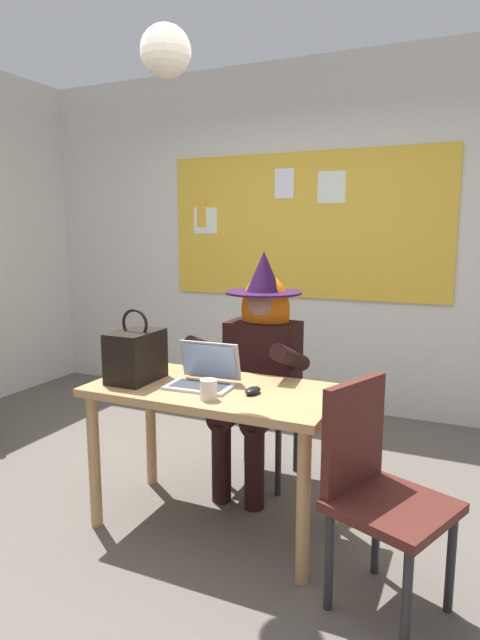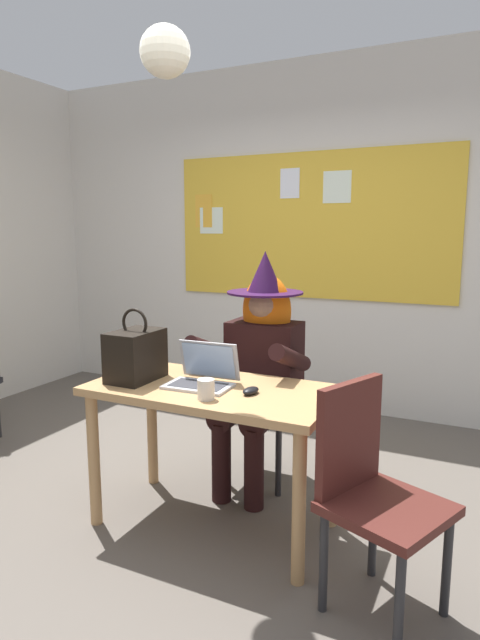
% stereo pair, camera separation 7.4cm
% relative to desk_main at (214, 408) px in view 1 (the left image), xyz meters
% --- Properties ---
extents(ground_plane, '(24.00, 24.00, 0.00)m').
position_rel_desk_main_xyz_m(ground_plane, '(-0.20, 0.03, -0.63)').
color(ground_plane, '#5B544C').
extents(wall_back_bulletin, '(5.20, 2.28, 2.89)m').
position_rel_desk_main_xyz_m(wall_back_bulletin, '(-0.20, 2.09, 0.82)').
color(wall_back_bulletin, silver).
rests_on(wall_back_bulletin, ground).
extents(desk_main, '(1.23, 0.64, 0.74)m').
position_rel_desk_main_xyz_m(desk_main, '(0.00, 0.00, 0.00)').
color(desk_main, tan).
rests_on(desk_main, ground).
extents(chair_at_desk, '(0.42, 0.42, 0.91)m').
position_rel_desk_main_xyz_m(chair_at_desk, '(0.02, 0.68, -0.12)').
color(chair_at_desk, '#2D3347').
rests_on(chair_at_desk, ground).
extents(person_costumed, '(0.59, 0.69, 1.39)m').
position_rel_desk_main_xyz_m(person_costumed, '(0.02, 0.56, 0.16)').
color(person_costumed, black).
rests_on(person_costumed, ground).
extents(laptop, '(0.34, 0.27, 0.21)m').
position_rel_desk_main_xyz_m(laptop, '(-0.06, 0.00, 0.16)').
color(laptop, '#B7B7BC').
rests_on(laptop, desk_main).
extents(computer_mouse, '(0.08, 0.11, 0.03)m').
position_rel_desk_main_xyz_m(computer_mouse, '(0.23, -0.03, 0.13)').
color(computer_mouse, black).
rests_on(computer_mouse, desk_main).
extents(handbag, '(0.20, 0.30, 0.38)m').
position_rel_desk_main_xyz_m(handbag, '(-0.42, -0.06, 0.24)').
color(handbag, black).
rests_on(handbag, desk_main).
extents(coffee_mug, '(0.08, 0.08, 0.09)m').
position_rel_desk_main_xyz_m(coffee_mug, '(0.07, -0.19, 0.16)').
color(coffee_mug, silver).
rests_on(coffee_mug, desk_main).
extents(chair_extra_corner, '(0.55, 0.55, 0.92)m').
position_rel_desk_main_xyz_m(chair_extra_corner, '(0.85, -0.25, -0.11)').
color(chair_extra_corner, '#4C1E19').
rests_on(chair_extra_corner, ground).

